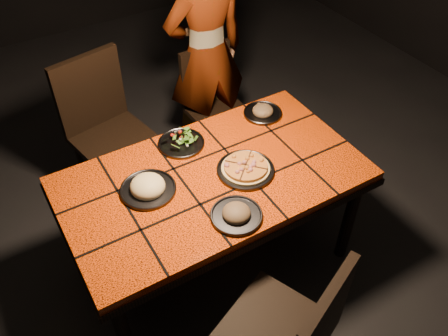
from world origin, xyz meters
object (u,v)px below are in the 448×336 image
chair_near (294,331)px  chair_far_left (104,123)px  diner (206,54)px  dining_table (213,185)px  chair_far_right (213,99)px  plate_pizza (246,169)px  plate_pasta (148,187)px

chair_near → chair_far_left: (-0.20, 1.80, 0.04)m
chair_near → chair_far_left: bearing=-106.8°
chair_near → diner: diner is taller
dining_table → chair_far_right: size_ratio=1.85×
dining_table → plate_pizza: plate_pizza is taller
chair_far_left → diner: 0.85m
chair_far_left → chair_far_right: (0.81, -0.02, -0.09)m
plate_pasta → diner: bearing=47.3°
chair_far_right → plate_pasta: 1.24m
chair_far_right → plate_pasta: bearing=-137.4°
chair_near → diner: (0.61, 1.87, 0.27)m
plate_pasta → plate_pizza: bearing=-14.7°
dining_table → diner: diner is taller
plate_pizza → plate_pasta: 0.53m
diner → plate_pizza: size_ratio=4.47×
diner → plate_pizza: diner is taller
diner → plate_pasta: bearing=49.3°
chair_near → diner: bearing=-131.3°
chair_near → plate_pasta: (-0.26, 0.93, 0.22)m
diner → plate_pizza: (-0.36, -1.07, -0.06)m
dining_table → chair_near: (-0.09, -0.86, -0.11)m
chair_far_left → plate_pizza: bearing=-76.9°
plate_pizza → chair_far_right: bearing=70.2°
chair_far_right → dining_table: bearing=-121.3°
diner → plate_pasta: (-0.87, -0.94, -0.05)m
chair_near → plate_pasta: chair_near is taller
dining_table → chair_far_left: size_ratio=1.57×
chair_far_left → diner: bearing=-6.3°
chair_far_left → plate_pizza: chair_far_left is taller
chair_far_right → plate_pizza: 1.08m
dining_table → diner: (0.52, 1.01, 0.15)m
diner → plate_pasta: size_ratio=5.66×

